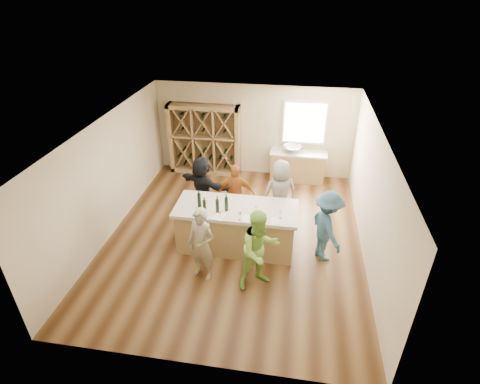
# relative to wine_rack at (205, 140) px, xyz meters

# --- Properties ---
(floor) EXTENTS (6.00, 7.00, 0.10)m
(floor) POSITION_rel_wine_rack_xyz_m (1.50, -3.27, -1.15)
(floor) COLOR #57381B
(floor) RESTS_ON ground
(ceiling) EXTENTS (6.00, 7.00, 0.10)m
(ceiling) POSITION_rel_wine_rack_xyz_m (1.50, -3.27, 1.75)
(ceiling) COLOR white
(ceiling) RESTS_ON ground
(wall_back) EXTENTS (6.00, 0.10, 2.80)m
(wall_back) POSITION_rel_wine_rack_xyz_m (1.50, 0.28, 0.30)
(wall_back) COLOR #C6B390
(wall_back) RESTS_ON ground
(wall_front) EXTENTS (6.00, 0.10, 2.80)m
(wall_front) POSITION_rel_wine_rack_xyz_m (1.50, -6.82, 0.30)
(wall_front) COLOR #C6B390
(wall_front) RESTS_ON ground
(wall_left) EXTENTS (0.10, 7.00, 2.80)m
(wall_left) POSITION_rel_wine_rack_xyz_m (-1.55, -3.27, 0.30)
(wall_left) COLOR #C6B390
(wall_left) RESTS_ON ground
(wall_right) EXTENTS (0.10, 7.00, 2.80)m
(wall_right) POSITION_rel_wine_rack_xyz_m (4.55, -3.27, 0.30)
(wall_right) COLOR #C6B390
(wall_right) RESTS_ON ground
(window_frame) EXTENTS (1.30, 0.06, 1.30)m
(window_frame) POSITION_rel_wine_rack_xyz_m (3.00, 0.20, 0.65)
(window_frame) COLOR white
(window_frame) RESTS_ON wall_back
(window_pane) EXTENTS (1.18, 0.01, 1.18)m
(window_pane) POSITION_rel_wine_rack_xyz_m (3.00, 0.17, 0.65)
(window_pane) COLOR white
(window_pane) RESTS_ON wall_back
(wine_rack) EXTENTS (2.20, 0.45, 2.20)m
(wine_rack) POSITION_rel_wine_rack_xyz_m (0.00, 0.00, 0.00)
(wine_rack) COLOR olive
(wine_rack) RESTS_ON floor
(back_counter_base) EXTENTS (1.60, 0.58, 0.86)m
(back_counter_base) POSITION_rel_wine_rack_xyz_m (2.90, -0.07, -0.67)
(back_counter_base) COLOR olive
(back_counter_base) RESTS_ON floor
(back_counter_top) EXTENTS (1.70, 0.62, 0.06)m
(back_counter_top) POSITION_rel_wine_rack_xyz_m (2.90, -0.07, -0.21)
(back_counter_top) COLOR #C0B29E
(back_counter_top) RESTS_ON back_counter_base
(sink) EXTENTS (0.54, 0.54, 0.19)m
(sink) POSITION_rel_wine_rack_xyz_m (2.70, -0.07, -0.09)
(sink) COLOR silver
(sink) RESTS_ON back_counter_top
(faucet) EXTENTS (0.02, 0.02, 0.30)m
(faucet) POSITION_rel_wine_rack_xyz_m (2.70, 0.11, -0.03)
(faucet) COLOR silver
(faucet) RESTS_ON back_counter_top
(tasting_counter_base) EXTENTS (2.60, 1.00, 1.00)m
(tasting_counter_base) POSITION_rel_wine_rack_xyz_m (1.61, -3.62, -0.60)
(tasting_counter_base) COLOR olive
(tasting_counter_base) RESTS_ON floor
(tasting_counter_top) EXTENTS (2.72, 1.12, 0.08)m
(tasting_counter_top) POSITION_rel_wine_rack_xyz_m (1.61, -3.62, -0.06)
(tasting_counter_top) COLOR #C0B29E
(tasting_counter_top) RESTS_ON tasting_counter_base
(wine_bottle_a) EXTENTS (0.11, 0.11, 0.34)m
(wine_bottle_a) POSITION_rel_wine_rack_xyz_m (0.80, -3.73, 0.15)
(wine_bottle_a) COLOR black
(wine_bottle_a) RESTS_ON tasting_counter_top
(wine_bottle_b) EXTENTS (0.09, 0.09, 0.29)m
(wine_bottle_b) POSITION_rel_wine_rack_xyz_m (0.96, -3.91, 0.12)
(wine_bottle_b) COLOR black
(wine_bottle_b) RESTS_ON tasting_counter_top
(wine_bottle_d) EXTENTS (0.09, 0.09, 0.31)m
(wine_bottle_d) POSITION_rel_wine_rack_xyz_m (1.24, -3.88, 0.14)
(wine_bottle_d) COLOR black
(wine_bottle_d) RESTS_ON tasting_counter_top
(wine_bottle_e) EXTENTS (0.10, 0.10, 0.32)m
(wine_bottle_e) POSITION_rel_wine_rack_xyz_m (1.41, -3.78, 0.14)
(wine_bottle_e) COLOR black
(wine_bottle_e) RESTS_ON tasting_counter_top
(wine_glass_a) EXTENTS (0.08, 0.08, 0.17)m
(wine_glass_a) POSITION_rel_wine_rack_xyz_m (1.34, -4.10, 0.06)
(wine_glass_a) COLOR white
(wine_glass_a) RESTS_ON tasting_counter_top
(wine_glass_b) EXTENTS (0.09, 0.09, 0.19)m
(wine_glass_b) POSITION_rel_wine_rack_xyz_m (1.76, -4.09, 0.07)
(wine_glass_b) COLOR white
(wine_glass_b) RESTS_ON tasting_counter_top
(wine_glass_c) EXTENTS (0.09, 0.09, 0.19)m
(wine_glass_c) POSITION_rel_wine_rack_xyz_m (2.25, -4.08, 0.07)
(wine_glass_c) COLOR white
(wine_glass_c) RESTS_ON tasting_counter_top
(wine_glass_d) EXTENTS (0.07, 0.07, 0.16)m
(wine_glass_d) POSITION_rel_wine_rack_xyz_m (2.06, -3.79, 0.06)
(wine_glass_d) COLOR white
(wine_glass_d) RESTS_ON tasting_counter_top
(wine_glass_e) EXTENTS (0.08, 0.08, 0.18)m
(wine_glass_e) POSITION_rel_wine_rack_xyz_m (2.59, -3.90, 0.07)
(wine_glass_e) COLOR white
(wine_glass_e) RESTS_ON tasting_counter_top
(tasting_menu_a) EXTENTS (0.32, 0.38, 0.00)m
(tasting_menu_a) POSITION_rel_wine_rack_xyz_m (1.30, -4.01, -0.02)
(tasting_menu_a) COLOR white
(tasting_menu_a) RESTS_ON tasting_counter_top
(tasting_menu_b) EXTENTS (0.25, 0.31, 0.00)m
(tasting_menu_b) POSITION_rel_wine_rack_xyz_m (1.89, -4.01, -0.02)
(tasting_menu_b) COLOR white
(tasting_menu_b) RESTS_ON tasting_counter_top
(tasting_menu_c) EXTENTS (0.24, 0.30, 0.00)m
(tasting_menu_c) POSITION_rel_wine_rack_xyz_m (2.51, -4.00, -0.02)
(tasting_menu_c) COLOR white
(tasting_menu_c) RESTS_ON tasting_counter_top
(person_near_left) EXTENTS (0.71, 0.60, 1.64)m
(person_near_left) POSITION_rel_wine_rack_xyz_m (1.08, -4.70, -0.28)
(person_near_left) COLOR gray
(person_near_left) RESTS_ON floor
(person_near_right) EXTENTS (0.97, 0.86, 1.75)m
(person_near_right) POSITION_rel_wine_rack_xyz_m (2.26, -4.76, -0.22)
(person_near_right) COLOR #8CC64C
(person_near_right) RESTS_ON floor
(person_server) EXTENTS (0.91, 1.20, 1.68)m
(person_server) POSITION_rel_wine_rack_xyz_m (3.59, -3.71, -0.26)
(person_server) COLOR #335972
(person_server) RESTS_ON floor
(person_far_mid) EXTENTS (0.98, 0.59, 1.59)m
(person_far_mid) POSITION_rel_wine_rack_xyz_m (1.42, -2.58, -0.31)
(person_far_mid) COLOR #994C19
(person_far_mid) RESTS_ON floor
(person_far_right) EXTENTS (0.99, 0.82, 1.73)m
(person_far_right) POSITION_rel_wine_rack_xyz_m (2.50, -2.49, -0.24)
(person_far_right) COLOR slate
(person_far_right) RESTS_ON floor
(person_far_left) EXTENTS (1.60, 1.12, 1.63)m
(person_far_left) POSITION_rel_wine_rack_xyz_m (0.51, -2.39, -0.28)
(person_far_left) COLOR black
(person_far_left) RESTS_ON floor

